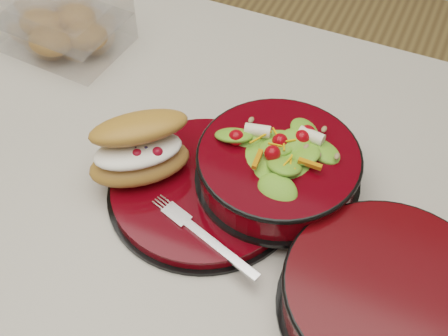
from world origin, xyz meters
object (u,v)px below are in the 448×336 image
at_px(croissant, 141,149).
at_px(island_counter, 227,329).
at_px(extra_bowl, 388,297).
at_px(salad_bowl, 279,162).
at_px(pastry_box, 61,22).
at_px(fork, 206,238).
at_px(dinner_plate, 204,189).

bearing_deg(croissant, island_counter, -16.20).
height_order(island_counter, extra_bowl, extra_bowl).
xyz_separation_m(salad_bowl, pastry_box, (-0.43, 0.15, -0.01)).
height_order(island_counter, croissant, croissant).
distance_m(salad_bowl, fork, 0.14).
relative_size(dinner_plate, extra_bowl, 1.04).
bearing_deg(croissant, pastry_box, 100.59).
bearing_deg(fork, croissant, 80.36).
xyz_separation_m(island_counter, fork, (0.02, -0.12, 0.47)).
height_order(croissant, fork, croissant).
relative_size(fork, pastry_box, 0.73).
bearing_deg(island_counter, dinner_plate, -113.48).
height_order(fork, pastry_box, pastry_box).
relative_size(croissant, pastry_box, 0.77).
xyz_separation_m(croissant, fork, (0.13, -0.07, -0.04)).
bearing_deg(salad_bowl, croissant, -162.02).
height_order(dinner_plate, salad_bowl, salad_bowl).
distance_m(fork, pastry_box, 0.48).
xyz_separation_m(dinner_plate, fork, (0.04, -0.08, 0.01)).
distance_m(dinner_plate, croissant, 0.10).
xyz_separation_m(dinner_plate, pastry_box, (-0.35, 0.20, 0.03)).
bearing_deg(fork, dinner_plate, 46.17).
xyz_separation_m(island_counter, salad_bowl, (0.07, 0.01, 0.50)).
bearing_deg(croissant, dinner_plate, -35.70).
bearing_deg(salad_bowl, pastry_box, 160.79).
distance_m(island_counter, extra_bowl, 0.55).
distance_m(island_counter, salad_bowl, 0.50).
bearing_deg(island_counter, pastry_box, 156.73).
relative_size(salad_bowl, pastry_box, 1.06).
distance_m(croissant, fork, 0.15).
relative_size(dinner_plate, croissant, 1.64).
distance_m(dinner_plate, pastry_box, 0.40).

